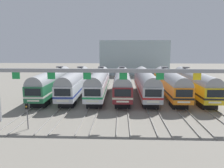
% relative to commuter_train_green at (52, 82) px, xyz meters
% --- Properties ---
extents(ground_plane, '(160.00, 160.00, 0.00)m').
position_rel_commuter_train_green_xyz_m(ground_plane, '(12.55, 0.00, -2.69)').
color(ground_plane, gray).
extents(track_bed, '(26.60, 70.00, 0.15)m').
position_rel_commuter_train_green_xyz_m(track_bed, '(12.55, 17.00, -2.61)').
color(track_bed, gray).
rests_on(track_bed, ground).
extents(commuter_train_green, '(2.88, 18.06, 5.05)m').
position_rel_commuter_train_green_xyz_m(commuter_train_green, '(0.00, 0.00, 0.00)').
color(commuter_train_green, '#236B42').
rests_on(commuter_train_green, ground).
extents(commuter_train_silver, '(2.88, 18.06, 5.05)m').
position_rel_commuter_train_green_xyz_m(commuter_train_silver, '(4.18, 0.00, 0.00)').
color(commuter_train_silver, silver).
rests_on(commuter_train_silver, ground).
extents(commuter_train_white, '(2.88, 18.06, 5.05)m').
position_rel_commuter_train_green_xyz_m(commuter_train_white, '(8.37, 0.00, 0.00)').
color(commuter_train_white, white).
rests_on(commuter_train_white, ground).
extents(commuter_train_maroon, '(2.88, 18.06, 5.05)m').
position_rel_commuter_train_green_xyz_m(commuter_train_maroon, '(12.55, 0.00, 0.00)').
color(commuter_train_maroon, maroon).
rests_on(commuter_train_maroon, ground).
extents(commuter_train_stainless, '(2.88, 18.06, 4.77)m').
position_rel_commuter_train_green_xyz_m(commuter_train_stainless, '(16.73, -0.00, -0.00)').
color(commuter_train_stainless, '#B2B5BA').
rests_on(commuter_train_stainless, ground).
extents(commuter_train_orange, '(2.88, 18.06, 5.05)m').
position_rel_commuter_train_green_xyz_m(commuter_train_orange, '(20.91, 0.00, 0.00)').
color(commuter_train_orange, orange).
rests_on(commuter_train_orange, ground).
extents(commuter_train_yellow, '(2.88, 18.06, 5.05)m').
position_rel_commuter_train_green_xyz_m(commuter_train_yellow, '(25.10, 0.00, 0.00)').
color(commuter_train_yellow, gold).
rests_on(commuter_train_yellow, ground).
extents(catenary_gantry, '(30.34, 0.44, 6.97)m').
position_rel_commuter_train_green_xyz_m(catenary_gantry, '(12.55, -13.50, 2.76)').
color(catenary_gantry, gray).
rests_on(catenary_gantry, ground).
extents(yard_signal_mast, '(0.28, 0.35, 2.95)m').
position_rel_commuter_train_green_xyz_m(yard_signal_mast, '(2.09, -15.89, -0.63)').
color(yard_signal_mast, '#59595E').
rests_on(yard_signal_mast, ground).
extents(maintenance_building, '(21.64, 10.00, 10.84)m').
position_rel_commuter_train_green_xyz_m(maintenance_building, '(16.58, 34.43, 2.73)').
color(maintenance_building, '#9EB2B7').
rests_on(maintenance_building, ground).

